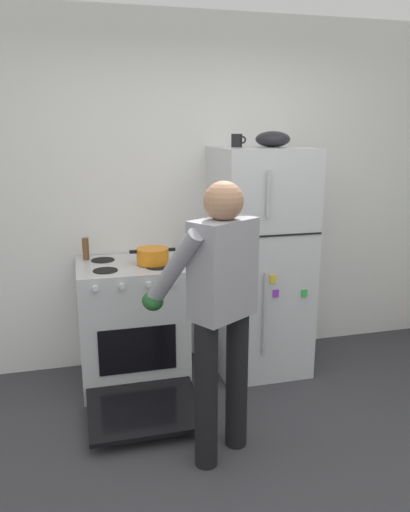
% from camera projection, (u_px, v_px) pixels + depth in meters
% --- Properties ---
extents(kitchen_wall_back, '(6.00, 0.10, 2.70)m').
position_uv_depth(kitchen_wall_back, '(194.00, 194.00, 3.99)').
color(kitchen_wall_back, white).
rests_on(kitchen_wall_back, ground).
extents(refrigerator, '(0.68, 0.72, 1.72)m').
position_uv_depth(refrigerator, '(259.00, 261.00, 3.86)').
color(refrigerator, silver).
rests_on(refrigerator, ground).
extents(stove_range, '(0.76, 1.22, 0.92)m').
position_uv_depth(stove_range, '(132.00, 325.00, 3.70)').
color(stove_range, silver).
rests_on(stove_range, ground).
extents(person_cook, '(0.64, 0.67, 1.60)m').
position_uv_depth(person_cook, '(218.00, 299.00, 2.74)').
color(person_cook, black).
rests_on(person_cook, ground).
extents(red_pot, '(0.33, 0.23, 0.11)m').
position_uv_depth(red_pot, '(153.00, 256.00, 3.58)').
color(red_pot, orange).
rests_on(red_pot, stove_range).
extents(coffee_mug, '(0.11, 0.08, 0.10)m').
position_uv_depth(coffee_mug, '(237.00, 140.00, 3.63)').
color(coffee_mug, black).
rests_on(coffee_mug, refrigerator).
extents(pepper_mill, '(0.05, 0.05, 0.16)m').
position_uv_depth(pepper_mill, '(86.00, 249.00, 3.70)').
color(pepper_mill, brown).
rests_on(pepper_mill, stove_range).
extents(mixing_bowl, '(0.25, 0.25, 0.11)m').
position_uv_depth(mixing_bowl, '(273.00, 139.00, 3.65)').
color(mixing_bowl, black).
rests_on(mixing_bowl, refrigerator).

